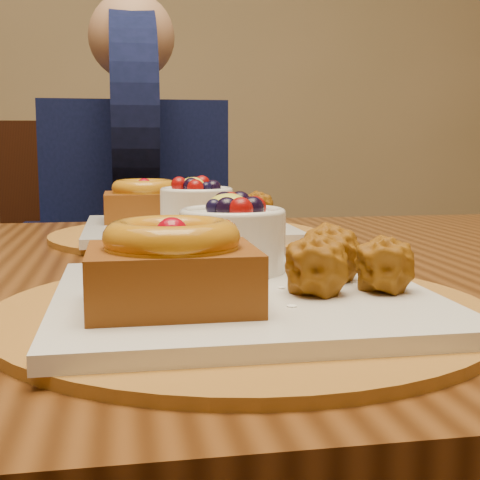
{
  "coord_description": "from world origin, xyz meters",
  "views": [
    {
      "loc": [
        -0.02,
        -0.72,
        0.88
      ],
      "look_at": [
        0.07,
        -0.18,
        0.81
      ],
      "focal_mm": 50.0,
      "sensor_mm": 36.0,
      "label": 1
    }
  ],
  "objects_px": {
    "dining_table": "(207,334)",
    "place_setting_near": "(237,280)",
    "place_setting_far": "(185,219)",
    "diner": "(135,184)",
    "chair_far": "(84,294)"
  },
  "relations": [
    {
      "from": "dining_table",
      "to": "place_setting_near",
      "type": "xyz_separation_m",
      "value": [
        -0.0,
        -0.21,
        0.1
      ]
    },
    {
      "from": "place_setting_far",
      "to": "dining_table",
      "type": "bearing_deg",
      "value": -89.16
    },
    {
      "from": "place_setting_far",
      "to": "diner",
      "type": "xyz_separation_m",
      "value": [
        -0.06,
        0.51,
        0.02
      ]
    },
    {
      "from": "place_setting_far",
      "to": "chair_far",
      "type": "height_order",
      "value": "chair_far"
    },
    {
      "from": "diner",
      "to": "place_setting_far",
      "type": "bearing_deg",
      "value": -94.8
    },
    {
      "from": "place_setting_near",
      "to": "diner",
      "type": "height_order",
      "value": "diner"
    },
    {
      "from": "chair_far",
      "to": "diner",
      "type": "relative_size",
      "value": 1.26
    },
    {
      "from": "chair_far",
      "to": "dining_table",
      "type": "bearing_deg",
      "value": -71.59
    },
    {
      "from": "dining_table",
      "to": "place_setting_near",
      "type": "height_order",
      "value": "place_setting_near"
    },
    {
      "from": "dining_table",
      "to": "diner",
      "type": "xyz_separation_m",
      "value": [
        -0.06,
        0.72,
        0.13
      ]
    },
    {
      "from": "diner",
      "to": "chair_far",
      "type": "bearing_deg",
      "value": 109.78
    },
    {
      "from": "place_setting_far",
      "to": "chair_far",
      "type": "distance_m",
      "value": 0.78
    },
    {
      "from": "place_setting_near",
      "to": "place_setting_far",
      "type": "bearing_deg",
      "value": 90.01
    },
    {
      "from": "place_setting_far",
      "to": "chair_far",
      "type": "relative_size",
      "value": 0.4
    },
    {
      "from": "dining_table",
      "to": "place_setting_near",
      "type": "distance_m",
      "value": 0.24
    }
  ]
}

